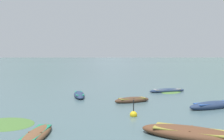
% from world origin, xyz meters
% --- Properties ---
extents(ground_plane, '(6000.00, 6000.00, 0.00)m').
position_xyz_m(ground_plane, '(0.00, 1500.00, 0.00)').
color(ground_plane, '#476066').
extents(mountain_1, '(1555.59, 1555.59, 444.71)m').
position_xyz_m(mountain_1, '(-821.15, 2562.26, 222.35)').
color(mountain_1, '#4C5B56').
rests_on(mountain_1, ground).
extents(mountain_2, '(788.40, 788.40, 204.42)m').
position_xyz_m(mountain_2, '(-2.33, 2552.50, 102.21)').
color(mountain_2, slate).
rests_on(mountain_2, ground).
extents(mountain_3, '(2240.14, 2240.14, 604.77)m').
position_xyz_m(mountain_3, '(1188.55, 2544.52, 302.39)').
color(mountain_3, '#56665B').
rests_on(mountain_3, ground).
extents(rowboat_0, '(4.12, 2.10, 0.45)m').
position_xyz_m(rowboat_0, '(3.66, 20.08, 0.14)').
color(rowboat_0, navy).
rests_on(rowboat_0, ground).
extents(rowboat_1, '(1.14, 3.62, 0.44)m').
position_xyz_m(rowboat_1, '(-5.41, 6.08, 0.14)').
color(rowboat_1, brown).
rests_on(rowboat_1, ground).
extents(rowboat_2, '(3.17, 2.04, 0.51)m').
position_xyz_m(rowboat_2, '(-0.41, 14.63, 0.16)').
color(rowboat_2, '#4C3323').
rests_on(rowboat_2, ground).
extents(rowboat_4, '(1.71, 3.84, 0.52)m').
position_xyz_m(rowboat_4, '(-5.06, 17.14, 0.16)').
color(rowboat_4, navy).
rests_on(rowboat_4, ground).
extents(rowboat_5, '(4.19, 2.60, 0.61)m').
position_xyz_m(rowboat_5, '(5.19, 12.48, 0.19)').
color(rowboat_5, navy).
rests_on(rowboat_5, ground).
extents(rowboat_7, '(4.69, 3.15, 0.65)m').
position_xyz_m(rowboat_7, '(1.56, 6.25, 0.20)').
color(rowboat_7, brown).
rests_on(rowboat_7, ground).
extents(mooring_buoy, '(0.46, 0.46, 1.17)m').
position_xyz_m(mooring_buoy, '(-0.69, 10.10, 0.11)').
color(mooring_buoy, yellow).
rests_on(mooring_buoy, ground).
extents(weed_patch_4, '(3.13, 3.41, 0.14)m').
position_xyz_m(weed_patch_4, '(4.04, 19.96, 0.00)').
color(weed_patch_4, '#477033').
rests_on(weed_patch_4, ground).
extents(weed_patch_6, '(3.89, 3.49, 0.14)m').
position_xyz_m(weed_patch_6, '(-7.80, 8.38, 0.00)').
color(weed_patch_6, '#477033').
rests_on(weed_patch_6, ground).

